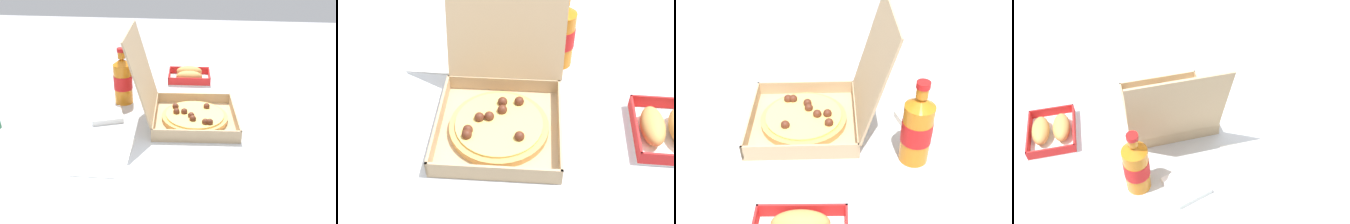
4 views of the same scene
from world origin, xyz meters
The scene contains 6 objects.
dining_table centered at (0.00, 0.00, 0.64)m, with size 1.29×1.00×0.71m.
pizza_box_open centered at (0.01, -0.13, 0.76)m, with size 0.32×0.39×0.33m.
bread_side_box centered at (0.40, -0.13, 0.73)m, with size 0.16×0.20×0.06m.
cola_bottle centered at (0.14, 0.12, 0.80)m, with size 0.07×0.07×0.22m.
paper_menu centered at (-0.24, 0.09, 0.71)m, with size 0.21×0.15×0.00m, color white.
napkin_pile centered at (0.00, 0.15, 0.72)m, with size 0.11×0.11×0.02m, color white.
Camera 4 is at (0.12, 0.73, 1.62)m, focal length 38.69 mm.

